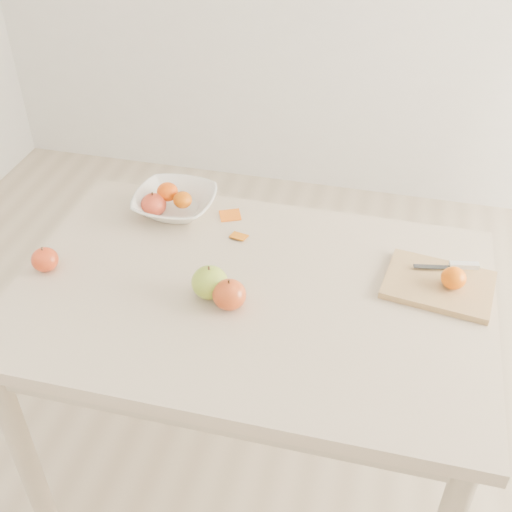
# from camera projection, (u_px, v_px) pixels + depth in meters

# --- Properties ---
(ground) EXTENTS (3.50, 3.50, 0.00)m
(ground) POSITION_uv_depth(u_px,v_px,m) (252.00, 464.00, 2.08)
(ground) COLOR #C6B293
(ground) RESTS_ON ground
(table) EXTENTS (1.20, 0.80, 0.75)m
(table) POSITION_uv_depth(u_px,v_px,m) (251.00, 318.00, 1.68)
(table) COLOR beige
(table) RESTS_ON ground
(cutting_board) EXTENTS (0.29, 0.23, 0.02)m
(cutting_board) POSITION_uv_depth(u_px,v_px,m) (439.00, 285.00, 1.62)
(cutting_board) COLOR tan
(cutting_board) RESTS_ON table
(board_tangerine) EXTENTS (0.06, 0.06, 0.05)m
(board_tangerine) POSITION_uv_depth(u_px,v_px,m) (454.00, 278.00, 1.58)
(board_tangerine) COLOR #D15D07
(board_tangerine) RESTS_ON cutting_board
(fruit_bowl) EXTENTS (0.24, 0.24, 0.06)m
(fruit_bowl) POSITION_uv_depth(u_px,v_px,m) (175.00, 203.00, 1.87)
(fruit_bowl) COLOR white
(fruit_bowl) RESTS_ON table
(bowl_tangerine_near) EXTENTS (0.06, 0.06, 0.05)m
(bowl_tangerine_near) POSITION_uv_depth(u_px,v_px,m) (167.00, 192.00, 1.87)
(bowl_tangerine_near) COLOR #D94C07
(bowl_tangerine_near) RESTS_ON fruit_bowl
(bowl_tangerine_far) EXTENTS (0.05, 0.05, 0.05)m
(bowl_tangerine_far) POSITION_uv_depth(u_px,v_px,m) (183.00, 200.00, 1.84)
(bowl_tangerine_far) COLOR #D76207
(bowl_tangerine_far) RESTS_ON fruit_bowl
(orange_peel_a) EXTENTS (0.07, 0.07, 0.01)m
(orange_peel_a) POSITION_uv_depth(u_px,v_px,m) (230.00, 217.00, 1.87)
(orange_peel_a) COLOR #DC600F
(orange_peel_a) RESTS_ON table
(orange_peel_b) EXTENTS (0.05, 0.04, 0.01)m
(orange_peel_b) POSITION_uv_depth(u_px,v_px,m) (239.00, 237.00, 1.79)
(orange_peel_b) COLOR #CD660E
(orange_peel_b) RESTS_ON table
(paring_knife) EXTENTS (0.17, 0.06, 0.01)m
(paring_knife) POSITION_uv_depth(u_px,v_px,m) (459.00, 266.00, 1.65)
(paring_knife) COLOR silver
(paring_knife) RESTS_ON cutting_board
(apple_green) EXTENTS (0.09, 0.09, 0.08)m
(apple_green) POSITION_uv_depth(u_px,v_px,m) (210.00, 282.00, 1.57)
(apple_green) COLOR #638813
(apple_green) RESTS_ON table
(apple_red_d) EXTENTS (0.07, 0.07, 0.06)m
(apple_red_d) POSITION_uv_depth(u_px,v_px,m) (45.00, 260.00, 1.66)
(apple_red_d) COLOR #961805
(apple_red_d) RESTS_ON table
(apple_red_a) EXTENTS (0.07, 0.07, 0.07)m
(apple_red_a) POSITION_uv_depth(u_px,v_px,m) (154.00, 205.00, 1.86)
(apple_red_a) COLOR maroon
(apple_red_a) RESTS_ON table
(apple_red_e) EXTENTS (0.08, 0.08, 0.07)m
(apple_red_e) POSITION_uv_depth(u_px,v_px,m) (229.00, 295.00, 1.54)
(apple_red_e) COLOR #9F1702
(apple_red_e) RESTS_ON table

